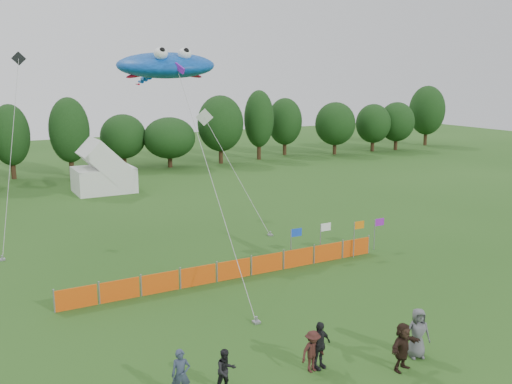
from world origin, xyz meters
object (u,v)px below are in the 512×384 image
spectator_e (418,333)px  stingray_kite (164,66)px  spectator_c (313,351)px  tent_right (103,172)px  spectator_b (226,371)px  barrier_fence (234,269)px  spectator_d (319,345)px  spectator_a (181,375)px  spectator_f (403,347)px

spectator_e → stingray_kite: size_ratio=0.08×
spectator_c → tent_right: bearing=79.8°
tent_right → spectator_b: bearing=-97.7°
barrier_fence → spectator_d: size_ratio=10.00×
tent_right → spectator_a: bearing=-100.1°
spectator_a → spectator_c: bearing=11.6°
barrier_fence → spectator_e: spectator_e is taller
spectator_c → spectator_d: (0.33, 0.07, 0.12)m
spectator_b → stingray_kite: size_ratio=0.07×
tent_right → spectator_e: (2.65, -36.27, -0.89)m
spectator_e → stingray_kite: stingray_kite is taller
spectator_a → spectator_b: (1.48, -0.31, -0.10)m
spectator_c → spectator_d: bearing=4.9°
spectator_d → spectator_f: bearing=-38.9°
tent_right → spectator_e: 36.38m
spectator_b → tent_right: bearing=82.3°
barrier_fence → spectator_d: spectator_d is taller
spectator_a → spectator_f: 7.94m
spectator_e → spectator_d: bearing=-175.2°
barrier_fence → spectator_c: spectator_c is taller
tent_right → stingray_kite: stingray_kite is taller
spectator_c → spectator_a: bearing=164.9°
spectator_f → spectator_e: bearing=7.4°
spectator_d → tent_right: bearing=80.3°
tent_right → spectator_a: tent_right is taller
spectator_c → spectator_e: bearing=-21.8°
tent_right → barrier_fence: (0.33, -25.46, -1.35)m
barrier_fence → spectator_f: size_ratio=9.98×
tent_right → spectator_a: (-6.18, -34.66, -0.98)m
spectator_b → spectator_c: 3.31m
spectator_e → spectator_c: bearing=-173.0°
barrier_fence → tent_right: bearing=90.7°
spectator_c → spectator_e: size_ratio=0.81×
spectator_b → spectator_f: 6.44m
spectator_a → spectator_c: spectator_a is taller
spectator_b → spectator_e: bearing=-10.0°
spectator_d → spectator_e: spectator_e is taller
tent_right → spectator_b: 35.31m
tent_right → spectator_b: size_ratio=3.40×
tent_right → spectator_c: bearing=-92.3°
tent_right → spectator_e: tent_right is taller
spectator_d → stingray_kite: bearing=77.6°
barrier_fence → spectator_d: bearing=-98.2°
spectator_f → spectator_a: bearing=150.9°
spectator_b → stingray_kite: stingray_kite is taller
barrier_fence → stingray_kite: bearing=89.4°
spectator_b → spectator_e: size_ratio=0.79×
spectator_a → spectator_e: (8.83, -1.60, 0.10)m
spectator_b → spectator_d: spectator_d is taller
spectator_f → stingray_kite: size_ratio=0.08×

